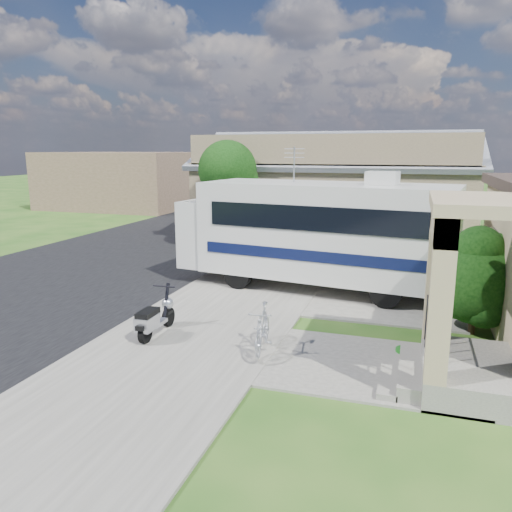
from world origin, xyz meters
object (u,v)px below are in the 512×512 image
(garden_hose, at_px, (406,355))
(scooter, at_px, (154,318))
(van, at_px, (250,202))
(pickup_truck, at_px, (218,218))
(motorhome, at_px, (316,230))
(bicycle, at_px, (262,332))
(shrub, at_px, (478,279))

(garden_hose, bearing_deg, scooter, -174.47)
(garden_hose, bearing_deg, van, 116.31)
(pickup_truck, bearing_deg, motorhome, 122.18)
(scooter, relative_size, garden_hose, 3.80)
(bicycle, bearing_deg, pickup_truck, 107.78)
(van, height_order, garden_hose, van)
(garden_hose, bearing_deg, bicycle, -167.62)
(bicycle, height_order, pickup_truck, pickup_truck)
(van, bearing_deg, garden_hose, -58.74)
(shrub, relative_size, van, 0.42)
(bicycle, bearing_deg, shrub, 23.93)
(bicycle, distance_m, pickup_truck, 15.81)
(van, bearing_deg, scooter, -72.49)
(scooter, height_order, pickup_truck, pickup_truck)
(shrub, bearing_deg, van, 122.14)
(scooter, bearing_deg, pickup_truck, 105.35)
(motorhome, bearing_deg, bicycle, -82.93)
(shrub, distance_m, scooter, 7.39)
(motorhome, distance_m, shrub, 5.06)
(shrub, height_order, bicycle, shrub)
(bicycle, bearing_deg, garden_hose, 4.92)
(pickup_truck, bearing_deg, garden_hose, 120.15)
(motorhome, xyz_separation_m, shrub, (4.26, -2.67, -0.51))
(scooter, relative_size, pickup_truck, 0.30)
(shrub, height_order, van, shrub)
(scooter, distance_m, pickup_truck, 14.80)
(shrub, xyz_separation_m, scooter, (-6.89, -2.54, -0.82))
(scooter, bearing_deg, van, 101.53)
(scooter, relative_size, bicycle, 0.98)
(shrub, xyz_separation_m, van, (-11.56, 18.40, -0.42))
(shrub, xyz_separation_m, bicycle, (-4.33, -2.64, -0.80))
(scooter, height_order, van, van)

